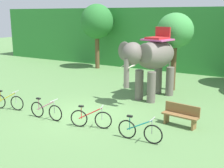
# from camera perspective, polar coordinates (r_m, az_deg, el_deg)

# --- Properties ---
(ground_plane) EXTENTS (80.00, 80.00, 0.00)m
(ground_plane) POSITION_cam_1_polar(r_m,az_deg,el_deg) (13.50, -5.13, -5.82)
(ground_plane) COLOR #567F47
(foliage_hedge) EXTENTS (36.00, 6.00, 4.96)m
(foliage_hedge) POSITION_cam_1_polar(r_m,az_deg,el_deg) (26.02, 14.01, 8.73)
(foliage_hedge) COLOR #338438
(foliage_hedge) RESTS_ON ground
(tree_left) EXTENTS (2.66, 2.66, 5.26)m
(tree_left) POSITION_cam_1_polar(r_m,az_deg,el_deg) (24.38, -2.95, 11.96)
(tree_left) COLOR brown
(tree_left) RESTS_ON ground
(tree_far_left) EXTENTS (2.11, 2.11, 4.53)m
(tree_far_left) POSITION_cam_1_polar(r_m,az_deg,el_deg) (17.45, 12.17, 9.93)
(tree_far_left) COLOR brown
(tree_far_left) RESTS_ON ground
(elephant) EXTENTS (2.36, 4.24, 3.78)m
(elephant) POSITION_cam_1_polar(r_m,az_deg,el_deg) (15.50, 7.82, 5.02)
(elephant) COLOR #665E56
(elephant) RESTS_ON ground
(bike_yellow) EXTENTS (1.68, 0.57, 0.92)m
(bike_yellow) POSITION_cam_1_polar(r_m,az_deg,el_deg) (14.82, -19.59, -3.24)
(bike_yellow) COLOR black
(bike_yellow) RESTS_ON ground
(bike_pink) EXTENTS (1.71, 0.52, 0.92)m
(bike_pink) POSITION_cam_1_polar(r_m,az_deg,el_deg) (13.00, -12.71, -5.07)
(bike_pink) COLOR black
(bike_pink) RESTS_ON ground
(bike_red) EXTENTS (1.63, 0.70, 0.92)m
(bike_red) POSITION_cam_1_polar(r_m,az_deg,el_deg) (11.78, -4.13, -6.72)
(bike_red) COLOR black
(bike_red) RESTS_ON ground
(bike_teal) EXTENTS (1.71, 0.52, 0.92)m
(bike_teal) POSITION_cam_1_polar(r_m,az_deg,el_deg) (10.61, 5.40, -9.08)
(bike_teal) COLOR black
(bike_teal) RESTS_ON ground
(wooden_bench) EXTENTS (1.54, 0.60, 0.89)m
(wooden_bench) POSITION_cam_1_polar(r_m,az_deg,el_deg) (12.26, 13.24, -5.78)
(wooden_bench) COLOR brown
(wooden_bench) RESTS_ON ground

